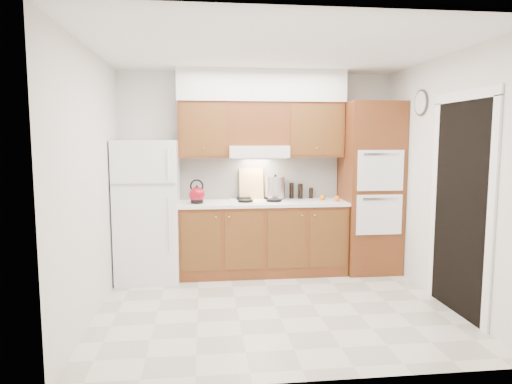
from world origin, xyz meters
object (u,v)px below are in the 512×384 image
Objects in this scene: oven_cabinet at (370,188)px; kettle at (197,195)px; stock_pot at (275,187)px; fridge at (148,210)px.

oven_cabinet is 2.25m from kettle.
stock_pot is (1.02, 0.22, 0.06)m from kettle.
stock_pot is at bearing 6.60° from fridge.
oven_cabinet is at bearing 0.70° from fridge.
oven_cabinet is (2.85, 0.03, 0.24)m from fridge.
oven_cabinet reaches higher than fridge.
oven_cabinet is 11.17× the size of kettle.
kettle is at bearing -167.88° from stock_pot.
stock_pot is (-1.23, 0.15, 0.00)m from oven_cabinet.
fridge is at bearing 161.99° from kettle.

